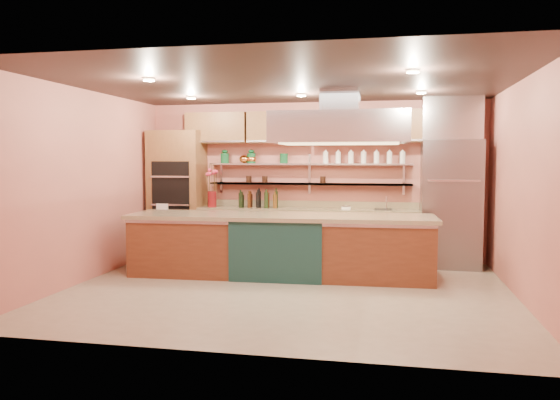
% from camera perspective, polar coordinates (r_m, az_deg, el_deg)
% --- Properties ---
extents(floor, '(6.00, 5.00, 0.02)m').
position_cam_1_polar(floor, '(7.56, 0.71, -9.47)').
color(floor, tan).
rests_on(floor, ground).
extents(ceiling, '(6.00, 5.00, 0.02)m').
position_cam_1_polar(ceiling, '(7.41, 0.73, 12.14)').
color(ceiling, black).
rests_on(ceiling, wall_back).
extents(wall_back, '(6.00, 0.04, 2.80)m').
position_cam_1_polar(wall_back, '(9.82, 3.42, 2.01)').
color(wall_back, '#C06A5A').
rests_on(wall_back, floor).
extents(wall_front, '(6.00, 0.04, 2.80)m').
position_cam_1_polar(wall_front, '(4.92, -4.68, -0.23)').
color(wall_front, '#C06A5A').
rests_on(wall_front, floor).
extents(wall_left, '(0.04, 5.00, 2.80)m').
position_cam_1_polar(wall_left, '(8.44, -19.73, 1.40)').
color(wall_left, '#C06A5A').
rests_on(wall_left, floor).
extents(wall_right, '(0.04, 5.00, 2.80)m').
position_cam_1_polar(wall_right, '(7.41, 24.16, 0.92)').
color(wall_right, '#C06A5A').
rests_on(wall_right, floor).
extents(oven_stack, '(0.95, 0.64, 2.30)m').
position_cam_1_polar(oven_stack, '(10.16, -10.66, 0.61)').
color(oven_stack, brown).
rests_on(oven_stack, floor).
extents(refrigerator, '(0.95, 0.72, 2.10)m').
position_cam_1_polar(refrigerator, '(9.44, 17.38, -0.39)').
color(refrigerator, gray).
rests_on(refrigerator, floor).
extents(back_counter, '(3.84, 0.64, 0.93)m').
position_cam_1_polar(back_counter, '(9.61, 2.85, -3.63)').
color(back_counter, tan).
rests_on(back_counter, floor).
extents(wall_shelf_lower, '(3.60, 0.26, 0.03)m').
position_cam_1_polar(wall_shelf_lower, '(9.70, 3.02, 1.69)').
color(wall_shelf_lower, '#B9BCC1').
rests_on(wall_shelf_lower, wall_back).
extents(wall_shelf_upper, '(3.60, 0.26, 0.03)m').
position_cam_1_polar(wall_shelf_upper, '(9.69, 3.03, 3.76)').
color(wall_shelf_upper, '#B9BCC1').
rests_on(wall_shelf_upper, wall_back).
extents(upper_cabinets, '(4.60, 0.36, 0.55)m').
position_cam_1_polar(upper_cabinets, '(9.65, 3.30, 7.62)').
color(upper_cabinets, brown).
rests_on(upper_cabinets, wall_back).
extents(range_hood, '(2.00, 1.00, 0.45)m').
position_cam_1_polar(range_hood, '(8.13, 6.30, 7.52)').
color(range_hood, '#B9BCC1').
rests_on(range_hood, ceiling).
extents(ceiling_downlights, '(4.00, 2.80, 0.02)m').
position_cam_1_polar(ceiling_downlights, '(7.60, 1.01, 11.71)').
color(ceiling_downlights, '#FFE5A5').
rests_on(ceiling_downlights, ceiling).
extents(island, '(4.57, 1.16, 0.95)m').
position_cam_1_polar(island, '(8.35, 0.02, -4.77)').
color(island, brown).
rests_on(island, floor).
extents(flower_vase, '(0.21, 0.21, 0.28)m').
position_cam_1_polar(flower_vase, '(9.90, -7.11, 0.10)').
color(flower_vase, maroon).
rests_on(flower_vase, back_counter).
extents(oil_bottle_cluster, '(0.77, 0.33, 0.24)m').
position_cam_1_polar(oil_bottle_cluster, '(9.67, -2.28, -0.10)').
color(oil_bottle_cluster, black).
rests_on(oil_bottle_cluster, back_counter).
extents(kitchen_scale, '(0.18, 0.16, 0.09)m').
position_cam_1_polar(kitchen_scale, '(9.43, 6.93, -0.71)').
color(kitchen_scale, white).
rests_on(kitchen_scale, back_counter).
extents(bar_faucet, '(0.04, 0.04, 0.22)m').
position_cam_1_polar(bar_faucet, '(9.50, 11.05, -0.30)').
color(bar_faucet, white).
rests_on(bar_faucet, back_counter).
extents(copper_kettle, '(0.24, 0.24, 0.15)m').
position_cam_1_polar(copper_kettle, '(9.93, -3.75, 4.28)').
color(copper_kettle, '#C8712E').
rests_on(copper_kettle, wall_shelf_upper).
extents(green_canister, '(0.18, 0.18, 0.17)m').
position_cam_1_polar(green_canister, '(9.77, 0.41, 4.37)').
color(green_canister, '#0F4822').
rests_on(green_canister, wall_shelf_upper).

